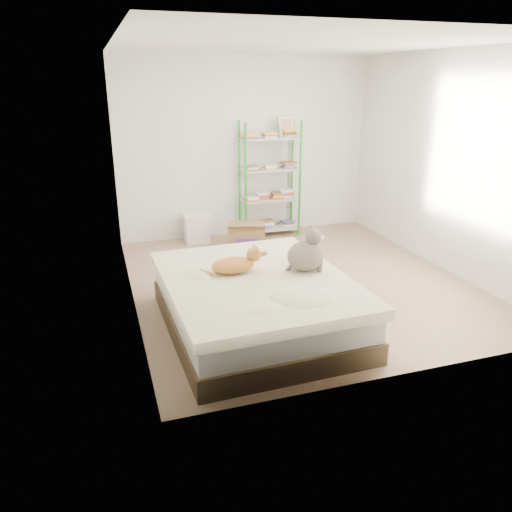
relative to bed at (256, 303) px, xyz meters
name	(u,v)px	position (x,y,z in m)	size (l,w,h in m)	color
room	(301,171)	(0.84, 0.97, 1.04)	(3.81, 4.21, 2.61)	#9B7F5F
bed	(256,303)	(0.00, 0.00, 0.00)	(1.70, 2.10, 0.52)	brown
orange_cat	(233,263)	(-0.17, 0.17, 0.36)	(0.49, 0.26, 0.20)	#C08234
grey_cat	(306,250)	(0.50, 0.01, 0.48)	(0.31, 0.38, 0.43)	#6B645B
shelf_unit	(270,182)	(1.15, 2.85, 0.56)	(0.88, 0.36, 1.74)	green
cardboard_box	(246,236)	(0.61, 2.31, -0.08)	(0.60, 0.60, 0.41)	#88624B
white_bin	(197,228)	(0.01, 2.82, -0.05)	(0.37, 0.32, 0.42)	white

